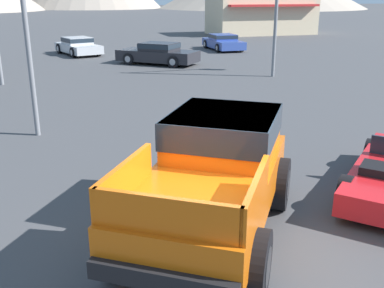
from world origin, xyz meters
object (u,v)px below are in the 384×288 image
object	(u,v)px
orange_pickup_truck	(215,169)
parked_car_blue	(223,42)
parked_car_silver	(78,46)
parked_car_dark	(158,53)

from	to	relation	value
orange_pickup_truck	parked_car_blue	xyz separation A→B (m)	(9.57, 24.29, -0.52)
orange_pickup_truck	parked_car_silver	xyz separation A→B (m)	(-0.59, 24.66, -0.50)
parked_car_blue	parked_car_silver	xyz separation A→B (m)	(-10.16, 0.37, 0.02)
orange_pickup_truck	parked_car_dark	bearing A→B (deg)	113.73
parked_car_blue	parked_car_dark	world-z (taller)	parked_car_dark
parked_car_dark	parked_car_silver	bearing A→B (deg)	76.41
parked_car_dark	orange_pickup_truck	bearing A→B (deg)	-149.01
parked_car_blue	parked_car_dark	bearing A→B (deg)	42.37
orange_pickup_truck	parked_car_silver	bearing A→B (deg)	125.57
parked_car_blue	parked_car_dark	distance (m)	8.17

